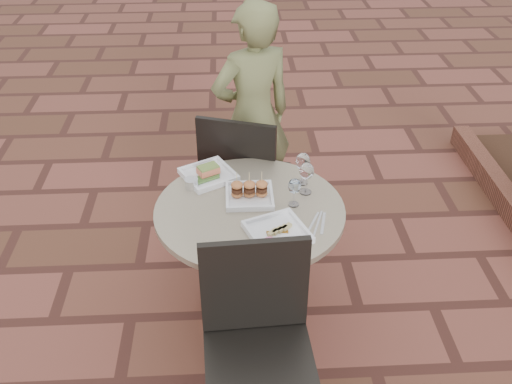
{
  "coord_description": "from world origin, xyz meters",
  "views": [
    {
      "loc": [
        -0.27,
        -2.18,
        2.32
      ],
      "look_at": [
        -0.15,
        -0.02,
        0.82
      ],
      "focal_mm": 40.0,
      "sensor_mm": 36.0,
      "label": 1
    }
  ],
  "objects_px": {
    "plate_salmon": "(208,174)",
    "plate_sliders": "(249,192)",
    "cafe_table": "(250,248)",
    "plate_tuna": "(277,232)",
    "chair_near": "(258,331)",
    "diner": "(253,117)",
    "chair_far": "(242,172)"
  },
  "relations": [
    {
      "from": "diner",
      "to": "plate_tuna",
      "type": "bearing_deg",
      "value": 70.29
    },
    {
      "from": "plate_salmon",
      "to": "chair_far",
      "type": "bearing_deg",
      "value": 60.46
    },
    {
      "from": "cafe_table",
      "to": "plate_sliders",
      "type": "height_order",
      "value": "plate_sliders"
    },
    {
      "from": "chair_far",
      "to": "plate_sliders",
      "type": "height_order",
      "value": "chair_far"
    },
    {
      "from": "chair_near",
      "to": "chair_far",
      "type": "bearing_deg",
      "value": 87.92
    },
    {
      "from": "plate_sliders",
      "to": "diner",
      "type": "bearing_deg",
      "value": 86.22
    },
    {
      "from": "diner",
      "to": "plate_salmon",
      "type": "bearing_deg",
      "value": 46.79
    },
    {
      "from": "plate_salmon",
      "to": "plate_tuna",
      "type": "height_order",
      "value": "plate_salmon"
    },
    {
      "from": "cafe_table",
      "to": "plate_sliders",
      "type": "xyz_separation_m",
      "value": [
        0.0,
        0.08,
        0.28
      ]
    },
    {
      "from": "cafe_table",
      "to": "plate_tuna",
      "type": "height_order",
      "value": "plate_tuna"
    },
    {
      "from": "plate_sliders",
      "to": "chair_far",
      "type": "bearing_deg",
      "value": 92.29
    },
    {
      "from": "chair_far",
      "to": "plate_tuna",
      "type": "relative_size",
      "value": 2.92
    },
    {
      "from": "chair_near",
      "to": "plate_sliders",
      "type": "bearing_deg",
      "value": 86.99
    },
    {
      "from": "diner",
      "to": "plate_tuna",
      "type": "distance_m",
      "value": 1.16
    },
    {
      "from": "chair_near",
      "to": "plate_salmon",
      "type": "relative_size",
      "value": 2.88
    },
    {
      "from": "plate_salmon",
      "to": "diner",
      "type": "bearing_deg",
      "value": 69.12
    },
    {
      "from": "plate_tuna",
      "to": "plate_salmon",
      "type": "bearing_deg",
      "value": 122.69
    },
    {
      "from": "plate_salmon",
      "to": "plate_sliders",
      "type": "height_order",
      "value": "plate_sliders"
    },
    {
      "from": "cafe_table",
      "to": "diner",
      "type": "xyz_separation_m",
      "value": [
        0.06,
        0.95,
        0.23
      ]
    },
    {
      "from": "chair_far",
      "to": "plate_salmon",
      "type": "height_order",
      "value": "chair_far"
    },
    {
      "from": "chair_far",
      "to": "plate_salmon",
      "type": "distance_m",
      "value": 0.41
    },
    {
      "from": "chair_far",
      "to": "chair_near",
      "type": "height_order",
      "value": "same"
    },
    {
      "from": "cafe_table",
      "to": "chair_far",
      "type": "bearing_deg",
      "value": 91.73
    },
    {
      "from": "diner",
      "to": "plate_sliders",
      "type": "xyz_separation_m",
      "value": [
        -0.06,
        -0.87,
        0.04
      ]
    },
    {
      "from": "cafe_table",
      "to": "plate_salmon",
      "type": "height_order",
      "value": "plate_salmon"
    },
    {
      "from": "cafe_table",
      "to": "plate_sliders",
      "type": "relative_size",
      "value": 3.96
    },
    {
      "from": "plate_salmon",
      "to": "plate_sliders",
      "type": "distance_m",
      "value": 0.28
    },
    {
      "from": "plate_tuna",
      "to": "cafe_table",
      "type": "bearing_deg",
      "value": 118.77
    },
    {
      "from": "plate_salmon",
      "to": "plate_tuna",
      "type": "xyz_separation_m",
      "value": [
        0.31,
        -0.48,
        -0.0
      ]
    },
    {
      "from": "chair_far",
      "to": "plate_tuna",
      "type": "distance_m",
      "value": 0.83
    },
    {
      "from": "chair_near",
      "to": "diner",
      "type": "xyz_separation_m",
      "value": [
        0.06,
        1.55,
        0.17
      ]
    },
    {
      "from": "diner",
      "to": "chair_far",
      "type": "bearing_deg",
      "value": 55.38
    }
  ]
}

